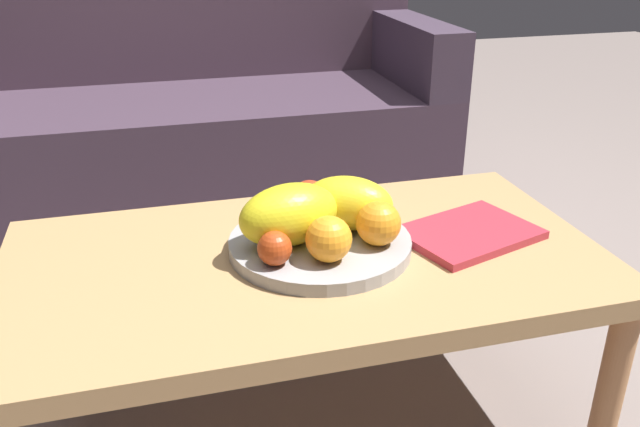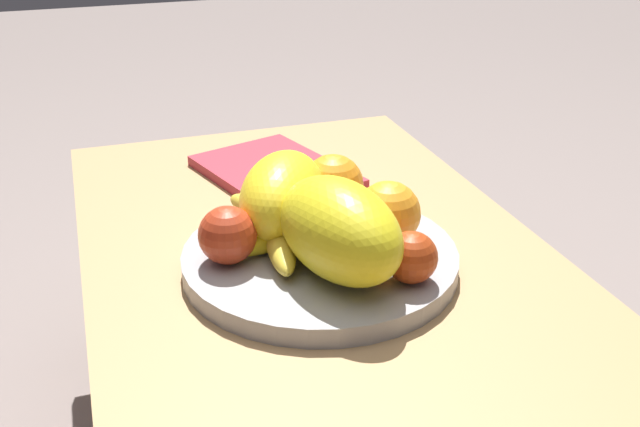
{
  "view_description": "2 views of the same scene",
  "coord_description": "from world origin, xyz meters",
  "px_view_note": "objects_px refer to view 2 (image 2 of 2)",
  "views": [
    {
      "loc": [
        -0.25,
        -1.04,
        0.95
      ],
      "look_at": [
        0.03,
        0.01,
        0.46
      ],
      "focal_mm": 37.01,
      "sensor_mm": 36.0,
      "label": 1
    },
    {
      "loc": [
        -0.73,
        0.26,
        0.85
      ],
      "look_at": [
        0.03,
        0.01,
        0.46
      ],
      "focal_mm": 42.02,
      "sensor_mm": 36.0,
      "label": 2
    }
  ],
  "objects_px": {
    "fruit_bowl": "(320,259)",
    "banana_bunch": "(280,228)",
    "orange_left": "(333,185)",
    "magazine": "(275,172)",
    "orange_front": "(388,213)",
    "apple_front": "(228,235)",
    "apple_left": "(411,257)",
    "melon_large_front": "(283,195)",
    "melon_smaller_beside": "(339,229)",
    "coffee_table": "(336,307)"
  },
  "relations": [
    {
      "from": "apple_left",
      "to": "orange_left",
      "type": "bearing_deg",
      "value": 7.53
    },
    {
      "from": "coffee_table",
      "to": "orange_front",
      "type": "height_order",
      "value": "orange_front"
    },
    {
      "from": "orange_left",
      "to": "magazine",
      "type": "xyz_separation_m",
      "value": [
        0.2,
        0.03,
        -0.06
      ]
    },
    {
      "from": "melon_smaller_beside",
      "to": "magazine",
      "type": "height_order",
      "value": "melon_smaller_beside"
    },
    {
      "from": "orange_front",
      "to": "banana_bunch",
      "type": "distance_m",
      "value": 0.13
    },
    {
      "from": "orange_left",
      "to": "magazine",
      "type": "distance_m",
      "value": 0.21
    },
    {
      "from": "melon_large_front",
      "to": "banana_bunch",
      "type": "relative_size",
      "value": 1.01
    },
    {
      "from": "fruit_bowl",
      "to": "melon_smaller_beside",
      "type": "relative_size",
      "value": 1.79
    },
    {
      "from": "orange_front",
      "to": "magazine",
      "type": "bearing_deg",
      "value": 11.92
    },
    {
      "from": "apple_left",
      "to": "banana_bunch",
      "type": "distance_m",
      "value": 0.17
    },
    {
      "from": "orange_left",
      "to": "apple_left",
      "type": "bearing_deg",
      "value": -172.47
    },
    {
      "from": "apple_front",
      "to": "magazine",
      "type": "height_order",
      "value": "apple_front"
    },
    {
      "from": "magazine",
      "to": "apple_left",
      "type": "bearing_deg",
      "value": 170.14
    },
    {
      "from": "coffee_table",
      "to": "orange_left",
      "type": "distance_m",
      "value": 0.17
    },
    {
      "from": "melon_large_front",
      "to": "apple_left",
      "type": "xyz_separation_m",
      "value": [
        -0.16,
        -0.1,
        -0.02
      ]
    },
    {
      "from": "apple_front",
      "to": "apple_left",
      "type": "relative_size",
      "value": 1.16
    },
    {
      "from": "orange_front",
      "to": "apple_left",
      "type": "relative_size",
      "value": 1.35
    },
    {
      "from": "apple_left",
      "to": "apple_front",
      "type": "bearing_deg",
      "value": 59.91
    },
    {
      "from": "apple_front",
      "to": "melon_large_front",
      "type": "bearing_deg",
      "value": -57.08
    },
    {
      "from": "apple_front",
      "to": "apple_left",
      "type": "height_order",
      "value": "apple_front"
    },
    {
      "from": "melon_smaller_beside",
      "to": "apple_left",
      "type": "xyz_separation_m",
      "value": [
        -0.04,
        -0.07,
        -0.03
      ]
    },
    {
      "from": "orange_front",
      "to": "banana_bunch",
      "type": "height_order",
      "value": "orange_front"
    },
    {
      "from": "melon_smaller_beside",
      "to": "orange_front",
      "type": "xyz_separation_m",
      "value": [
        0.05,
        -0.08,
        -0.02
      ]
    },
    {
      "from": "melon_large_front",
      "to": "fruit_bowl",
      "type": "bearing_deg",
      "value": -154.75
    },
    {
      "from": "melon_smaller_beside",
      "to": "orange_front",
      "type": "bearing_deg",
      "value": -58.11
    },
    {
      "from": "coffee_table",
      "to": "banana_bunch",
      "type": "height_order",
      "value": "banana_bunch"
    },
    {
      "from": "melon_large_front",
      "to": "apple_front",
      "type": "bearing_deg",
      "value": 122.92
    },
    {
      "from": "coffee_table",
      "to": "fruit_bowl",
      "type": "height_order",
      "value": "fruit_bowl"
    },
    {
      "from": "coffee_table",
      "to": "orange_front",
      "type": "bearing_deg",
      "value": -73.2
    },
    {
      "from": "banana_bunch",
      "to": "melon_smaller_beside",
      "type": "bearing_deg",
      "value": -146.04
    },
    {
      "from": "fruit_bowl",
      "to": "orange_left",
      "type": "xyz_separation_m",
      "value": [
        0.1,
        -0.05,
        0.05
      ]
    },
    {
      "from": "fruit_bowl",
      "to": "melon_smaller_beside",
      "type": "bearing_deg",
      "value": -176.18
    },
    {
      "from": "melon_large_front",
      "to": "coffee_table",
      "type": "bearing_deg",
      "value": -156.43
    },
    {
      "from": "orange_front",
      "to": "apple_front",
      "type": "distance_m",
      "value": 0.2
    },
    {
      "from": "banana_bunch",
      "to": "melon_large_front",
      "type": "bearing_deg",
      "value": -20.45
    },
    {
      "from": "coffee_table",
      "to": "melon_large_front",
      "type": "height_order",
      "value": "melon_large_front"
    },
    {
      "from": "apple_left",
      "to": "magazine",
      "type": "relative_size",
      "value": 0.24
    },
    {
      "from": "coffee_table",
      "to": "orange_left",
      "type": "relative_size",
      "value": 13.42
    },
    {
      "from": "coffee_table",
      "to": "orange_front",
      "type": "xyz_separation_m",
      "value": [
        0.02,
        -0.07,
        0.11
      ]
    },
    {
      "from": "orange_front",
      "to": "magazine",
      "type": "xyz_separation_m",
      "value": [
        0.3,
        0.06,
        -0.06
      ]
    },
    {
      "from": "fruit_bowl",
      "to": "magazine",
      "type": "bearing_deg",
      "value": -4.26
    },
    {
      "from": "apple_front",
      "to": "banana_bunch",
      "type": "xyz_separation_m",
      "value": [
        0.01,
        -0.07,
        -0.0
      ]
    },
    {
      "from": "fruit_bowl",
      "to": "banana_bunch",
      "type": "bearing_deg",
      "value": 70.79
    },
    {
      "from": "coffee_table",
      "to": "melon_large_front",
      "type": "relative_size",
      "value": 6.35
    },
    {
      "from": "melon_smaller_beside",
      "to": "banana_bunch",
      "type": "relative_size",
      "value": 1.11
    },
    {
      "from": "banana_bunch",
      "to": "fruit_bowl",
      "type": "bearing_deg",
      "value": -109.21
    },
    {
      "from": "fruit_bowl",
      "to": "orange_front",
      "type": "xyz_separation_m",
      "value": [
        -0.01,
        -0.09,
        0.05
      ]
    },
    {
      "from": "orange_left",
      "to": "magazine",
      "type": "height_order",
      "value": "orange_left"
    },
    {
      "from": "fruit_bowl",
      "to": "apple_left",
      "type": "height_order",
      "value": "apple_left"
    },
    {
      "from": "apple_left",
      "to": "melon_large_front",
      "type": "bearing_deg",
      "value": 32.86
    }
  ]
}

